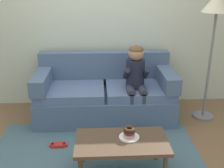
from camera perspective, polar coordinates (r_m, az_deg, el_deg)
The scene contains 12 objects.
ground at distance 3.42m, azimuth -3.54°, elevation -13.02°, with size 10.00×10.00×0.00m, color brown.
wall_back at distance 4.28m, azimuth -3.82°, elevation 13.97°, with size 8.00×0.10×2.80m, color beige.
area_rug at distance 3.21m, azimuth -3.58°, elevation -15.41°, with size 2.44×1.68×0.01m, color #476675.
couch at distance 4.01m, azimuth -1.47°, elevation -2.22°, with size 1.97×0.90×0.91m.
coffee_table at distance 2.82m, azimuth 2.02°, elevation -12.54°, with size 0.94×0.52×0.39m.
person_child at distance 3.73m, azimuth 5.06°, elevation 1.43°, with size 0.34×0.58×1.10m.
plate at distance 2.84m, azimuth 3.62°, elevation -11.12°, with size 0.21×0.21×0.01m, color white.
donut at distance 2.83m, azimuth 3.63°, elevation -10.69°, with size 0.12×0.12×0.04m, color pink.
donut_second at distance 2.81m, azimuth 3.65°, elevation -10.06°, with size 0.12×0.12×0.04m, color #422619.
donut_third at distance 2.79m, azimuth 3.66°, elevation -9.42°, with size 0.12×0.12×0.04m, color #422619.
toy_controller at distance 3.45m, azimuth -11.24°, elevation -12.58°, with size 0.23×0.09×0.05m.
floor_lamp at distance 3.90m, azimuth 21.16°, elevation 13.89°, with size 0.40×0.40×1.79m.
Camera 1 is at (0.06, -2.85, 1.90)m, focal length 43.38 mm.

